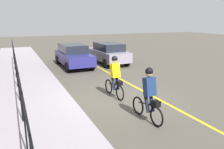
# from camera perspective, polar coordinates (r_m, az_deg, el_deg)

# --- Properties ---
(ground_plane) EXTENTS (80.00, 80.00, 0.00)m
(ground_plane) POSITION_cam_1_polar(r_m,az_deg,el_deg) (9.73, 1.16, -6.12)
(ground_plane) COLOR #4E493F
(lane_line_centre) EXTENTS (36.00, 0.12, 0.01)m
(lane_line_centre) POSITION_cam_1_polar(r_m,az_deg,el_deg) (10.48, 9.13, -4.81)
(lane_line_centre) COLOR yellow
(lane_line_centre) RESTS_ON ground
(sidewalk) EXTENTS (40.00, 3.20, 0.15)m
(sidewalk) POSITION_cam_1_polar(r_m,az_deg,el_deg) (8.90, -19.28, -8.37)
(sidewalk) COLOR #9C949B
(sidewalk) RESTS_ON ground
(iron_fence) EXTENTS (20.62, 0.04, 1.60)m
(iron_fence) POSITION_cam_1_polar(r_m,az_deg,el_deg) (9.48, -22.85, 0.76)
(iron_fence) COLOR black
(iron_fence) RESTS_ON sidewalk
(cyclist_lead) EXTENTS (1.71, 0.38, 1.83)m
(cyclist_lead) POSITION_cam_1_polar(r_m,az_deg,el_deg) (9.65, 0.73, -0.63)
(cyclist_lead) COLOR black
(cyclist_lead) RESTS_ON ground
(cyclist_follow) EXTENTS (1.71, 0.38, 1.83)m
(cyclist_follow) POSITION_cam_1_polar(r_m,az_deg,el_deg) (7.48, 9.26, -5.13)
(cyclist_follow) COLOR black
(cyclist_follow) RESTS_ON ground
(patrol_sedan) EXTENTS (4.46, 2.04, 1.58)m
(patrol_sedan) POSITION_cam_1_polar(r_m,az_deg,el_deg) (17.30, -1.01, 5.50)
(patrol_sedan) COLOR gray
(patrol_sedan) RESTS_ON ground
(parked_sedan_rear) EXTENTS (4.42, 1.96, 1.58)m
(parked_sedan_rear) POSITION_cam_1_polar(r_m,az_deg,el_deg) (16.33, -9.70, 4.81)
(parked_sedan_rear) COLOR navy
(parked_sedan_rear) RESTS_ON ground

